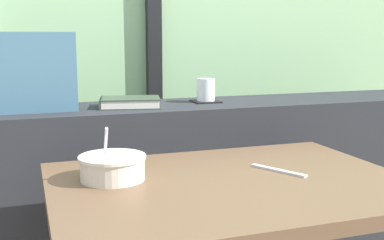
{
  "coord_description": "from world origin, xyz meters",
  "views": [
    {
      "loc": [
        -0.43,
        -1.14,
        1.07
      ],
      "look_at": [
        0.1,
        0.39,
        0.8
      ],
      "focal_mm": 45.38,
      "sensor_mm": 36.0,
      "label": 1
    }
  ],
  "objects_px": {
    "closed_book": "(129,102)",
    "throw_pillow": "(25,72)",
    "juice_glass": "(206,90)",
    "soup_bowl": "(112,167)",
    "coaster_square": "(206,101)",
    "fork_utensil": "(278,170)",
    "breakfast_table": "(230,229)"
  },
  "relations": [
    {
      "from": "coaster_square",
      "to": "fork_utensil",
      "type": "distance_m",
      "value": 0.6
    },
    {
      "from": "coaster_square",
      "to": "juice_glass",
      "type": "bearing_deg",
      "value": -90.0
    },
    {
      "from": "throw_pillow",
      "to": "soup_bowl",
      "type": "distance_m",
      "value": 0.57
    },
    {
      "from": "throw_pillow",
      "to": "fork_utensil",
      "type": "relative_size",
      "value": 1.88
    },
    {
      "from": "juice_glass",
      "to": "coaster_square",
      "type": "bearing_deg",
      "value": 90.0
    },
    {
      "from": "juice_glass",
      "to": "breakfast_table",
      "type": "bearing_deg",
      "value": -104.84
    },
    {
      "from": "juice_glass",
      "to": "closed_book",
      "type": "height_order",
      "value": "juice_glass"
    },
    {
      "from": "fork_utensil",
      "to": "breakfast_table",
      "type": "bearing_deg",
      "value": 164.0
    },
    {
      "from": "throw_pillow",
      "to": "soup_bowl",
      "type": "relative_size",
      "value": 1.86
    },
    {
      "from": "closed_book",
      "to": "fork_utensil",
      "type": "xyz_separation_m",
      "value": [
        0.29,
        -0.55,
        -0.13
      ]
    },
    {
      "from": "soup_bowl",
      "to": "fork_utensil",
      "type": "height_order",
      "value": "soup_bowl"
    },
    {
      "from": "breakfast_table",
      "to": "throw_pillow",
      "type": "bearing_deg",
      "value": 128.75
    },
    {
      "from": "juice_glass",
      "to": "fork_utensil",
      "type": "xyz_separation_m",
      "value": [
        -0.01,
        -0.59,
        -0.16
      ]
    },
    {
      "from": "fork_utensil",
      "to": "coaster_square",
      "type": "bearing_deg",
      "value": 61.37
    },
    {
      "from": "juice_glass",
      "to": "throw_pillow",
      "type": "relative_size",
      "value": 0.27
    },
    {
      "from": "throw_pillow",
      "to": "fork_utensil",
      "type": "height_order",
      "value": "throw_pillow"
    },
    {
      "from": "breakfast_table",
      "to": "throw_pillow",
      "type": "distance_m",
      "value": 0.86
    },
    {
      "from": "soup_bowl",
      "to": "breakfast_table",
      "type": "bearing_deg",
      "value": -19.99
    },
    {
      "from": "breakfast_table",
      "to": "soup_bowl",
      "type": "distance_m",
      "value": 0.34
    },
    {
      "from": "juice_glass",
      "to": "closed_book",
      "type": "bearing_deg",
      "value": -173.24
    },
    {
      "from": "juice_glass",
      "to": "fork_utensil",
      "type": "bearing_deg",
      "value": -91.05
    },
    {
      "from": "breakfast_table",
      "to": "closed_book",
      "type": "height_order",
      "value": "closed_book"
    },
    {
      "from": "breakfast_table",
      "to": "throw_pillow",
      "type": "xyz_separation_m",
      "value": [
        -0.48,
        0.6,
        0.38
      ]
    },
    {
      "from": "closed_book",
      "to": "throw_pillow",
      "type": "relative_size",
      "value": 0.73
    },
    {
      "from": "closed_book",
      "to": "soup_bowl",
      "type": "xyz_separation_m",
      "value": [
        -0.15,
        -0.48,
        -0.1
      ]
    },
    {
      "from": "coaster_square",
      "to": "closed_book",
      "type": "xyz_separation_m",
      "value": [
        -0.3,
        -0.04,
        0.01
      ]
    },
    {
      "from": "breakfast_table",
      "to": "fork_utensil",
      "type": "xyz_separation_m",
      "value": [
        0.15,
        0.03,
        0.13
      ]
    },
    {
      "from": "juice_glass",
      "to": "soup_bowl",
      "type": "bearing_deg",
      "value": -131.07
    },
    {
      "from": "closed_book",
      "to": "fork_utensil",
      "type": "bearing_deg",
      "value": -62.19
    },
    {
      "from": "closed_book",
      "to": "soup_bowl",
      "type": "height_order",
      "value": "closed_book"
    },
    {
      "from": "fork_utensil",
      "to": "juice_glass",
      "type": "bearing_deg",
      "value": 61.37
    },
    {
      "from": "throw_pillow",
      "to": "fork_utensil",
      "type": "bearing_deg",
      "value": -41.84
    }
  ]
}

